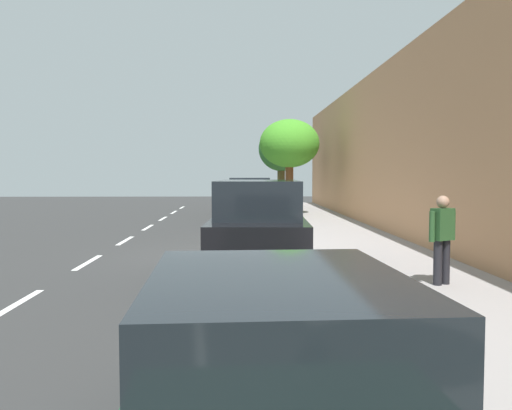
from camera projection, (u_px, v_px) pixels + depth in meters
name	position (u px, v px, depth m)	size (l,w,h in m)	color
ground	(224.00, 257.00, 13.79)	(73.09, 73.09, 0.00)	#303030
sidewalk	(364.00, 253.00, 13.89)	(3.43, 45.68, 0.17)	gray
curb_edge	(294.00, 253.00, 13.84)	(0.16, 45.68, 0.17)	gray
lane_stripe_centre	(88.00, 262.00, 12.95)	(0.14, 44.20, 0.01)	white
lane_stripe_bike_edge	(237.00, 257.00, 13.80)	(0.12, 45.68, 0.01)	white
building_facade	(442.00, 142.00, 13.78)	(0.50, 45.68, 5.90)	tan
parked_sedan_green_nearest	(277.00, 397.00, 3.34)	(2.00, 4.48, 1.52)	#1E512D
parked_suv_black_second	(258.00, 226.00, 11.43)	(2.12, 4.78, 1.99)	black
parked_pickup_white_mid	(250.00, 203.00, 22.91)	(2.14, 5.35, 1.95)	white
parked_sedan_tan_far	(244.00, 199.00, 29.37)	(1.86, 4.41, 1.52)	tan
bicycle_at_curb	(267.00, 225.00, 18.24)	(1.45, 1.08, 0.78)	black
cyclist_with_backpack	(275.00, 208.00, 17.78)	(0.55, 0.54, 1.64)	#C6B284
street_tree_mid_block	(289.00, 144.00, 25.70)	(2.85, 2.85, 4.55)	brown
street_tree_far_end	(281.00, 150.00, 30.85)	(2.60, 2.60, 4.67)	brown
pedestrian_on_phone	(442.00, 235.00, 9.51)	(0.56, 0.38, 1.58)	black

